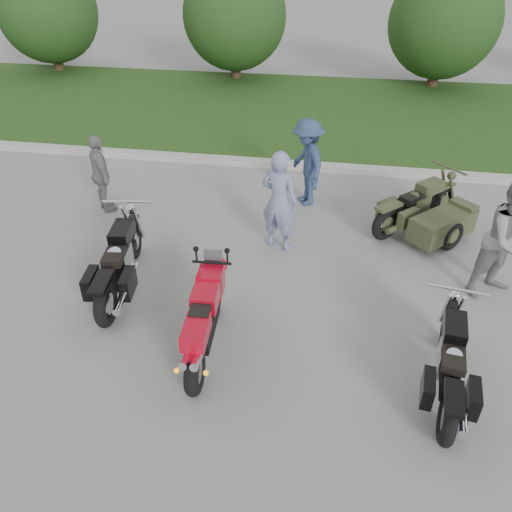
% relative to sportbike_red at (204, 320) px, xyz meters
% --- Properties ---
extents(ground, '(80.00, 80.00, 0.00)m').
position_rel_sportbike_red_xyz_m(ground, '(0.62, 0.32, -0.56)').
color(ground, gray).
rests_on(ground, ground).
extents(curb, '(60.00, 0.30, 0.15)m').
position_rel_sportbike_red_xyz_m(curb, '(0.62, 6.32, -0.49)').
color(curb, '#ACA9A1').
rests_on(curb, ground).
extents(grass_strip, '(60.00, 8.00, 0.14)m').
position_rel_sportbike_red_xyz_m(grass_strip, '(0.62, 10.47, -0.49)').
color(grass_strip, '#36591E').
rests_on(grass_strip, ground).
extents(tree_far_left, '(3.60, 3.60, 4.00)m').
position_rel_sportbike_red_xyz_m(tree_far_left, '(-9.38, 13.82, 1.63)').
color(tree_far_left, '#3F2B1C').
rests_on(tree_far_left, ground).
extents(tree_mid_left, '(3.60, 3.60, 4.00)m').
position_rel_sportbike_red_xyz_m(tree_mid_left, '(-2.38, 13.82, 1.63)').
color(tree_mid_left, '#3F2B1C').
rests_on(tree_mid_left, ground).
extents(tree_mid_right, '(3.60, 3.60, 4.00)m').
position_rel_sportbike_red_xyz_m(tree_mid_right, '(4.62, 13.82, 1.63)').
color(tree_mid_right, '#3F2B1C').
rests_on(tree_mid_right, ground).
extents(sportbike_red, '(0.41, 2.03, 0.96)m').
position_rel_sportbike_red_xyz_m(sportbike_red, '(0.00, 0.00, 0.00)').
color(sportbike_red, black).
rests_on(sportbike_red, ground).
extents(cruiser_left, '(0.59, 2.42, 0.93)m').
position_rel_sportbike_red_xyz_m(cruiser_left, '(-1.65, 1.11, -0.09)').
color(cruiser_left, black).
rests_on(cruiser_left, ground).
extents(cruiser_right, '(0.49, 2.18, 0.84)m').
position_rel_sportbike_red_xyz_m(cruiser_right, '(3.11, -0.20, -0.13)').
color(cruiser_right, black).
rests_on(cruiser_right, ground).
extents(cruiser_sidecar, '(1.92, 2.01, 0.87)m').
position_rel_sportbike_red_xyz_m(cruiser_sidecar, '(3.32, 3.61, -0.16)').
color(cruiser_sidecar, black).
rests_on(cruiser_sidecar, ground).
extents(person_stripe, '(0.77, 0.63, 1.83)m').
position_rel_sportbike_red_xyz_m(person_stripe, '(0.62, 2.83, 0.35)').
color(person_stripe, '#7D82AA').
rests_on(person_stripe, ground).
extents(person_grey, '(1.18, 1.12, 1.92)m').
position_rel_sportbike_red_xyz_m(person_grey, '(4.19, 2.08, 0.40)').
color(person_grey, gray).
rests_on(person_grey, ground).
extents(person_denim, '(1.10, 1.32, 1.78)m').
position_rel_sportbike_red_xyz_m(person_denim, '(0.96, 4.62, 0.33)').
color(person_denim, navy).
rests_on(person_denim, ground).
extents(person_back, '(0.88, 0.96, 1.57)m').
position_rel_sportbike_red_xyz_m(person_back, '(-3.01, 3.62, 0.22)').
color(person_back, gray).
rests_on(person_back, ground).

